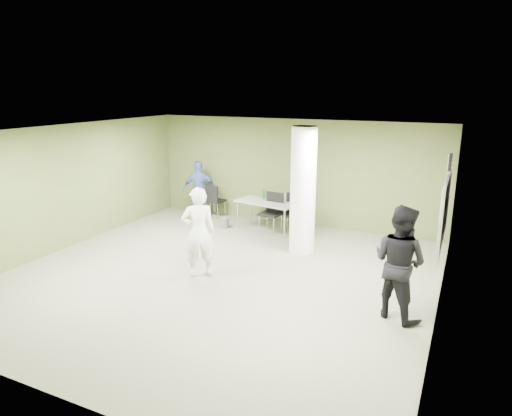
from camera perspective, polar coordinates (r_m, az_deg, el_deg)
The scene contains 17 objects.
floor at distance 9.12m, azimuth -4.63°, elevation -8.40°, with size 8.00×8.00×0.00m, color #5C5C48.
ceiling at distance 8.41m, azimuth -5.03°, elevation 9.40°, with size 8.00×8.00×0.00m, color white.
wall_back at distance 12.20m, azimuth 4.61°, elevation 4.48°, with size 8.00×0.02×2.80m, color #435427.
wall_left at distance 11.17m, azimuth -22.92°, elevation 2.36°, with size 0.02×8.00×2.80m, color #435427.
wall_right_cream at distance 7.57m, azimuth 22.48°, elevation -3.17°, with size 0.02×8.00×2.80m, color beige.
column at distance 10.03m, azimuth 5.90°, elevation 2.16°, with size 0.56×0.56×2.80m, color silver.
whiteboard at distance 8.70m, azimuth 22.51°, elevation -0.22°, with size 0.05×2.30×1.30m.
wall_clock at distance 8.53m, azimuth 23.09°, elevation 5.29°, with size 0.06×0.32×0.32m.
folding_table at distance 11.67m, azimuth 1.34°, elevation 0.58°, with size 1.70×0.97×1.01m.
wastebasket at distance 12.05m, azimuth -3.97°, elevation -1.83°, with size 0.23×0.23×0.27m, color #4C4C4C.
chair_back_left at distance 12.93m, azimuth -5.32°, elevation 1.22°, with size 0.50×0.50×0.95m.
chair_back_right at distance 13.07m, azimuth -6.41°, elevation 1.36°, with size 0.55×0.55×0.95m.
chair_table_left at distance 11.56m, azimuth 2.05°, elevation -0.16°, with size 0.55×0.55×1.02m.
chair_table_right at distance 11.57m, azimuth 4.84°, elevation -0.24°, with size 0.57×0.57×1.00m.
woman_white at distance 8.86m, azimuth -7.20°, elevation -3.03°, with size 0.65×0.43×1.78m, color silver.
man_black at distance 7.56m, azimuth 17.48°, elevation -6.50°, with size 0.90×0.70×1.86m, color black.
man_blue at distance 12.91m, azimuth -7.04°, elevation 2.32°, with size 0.95×0.39×1.62m, color #394E8F.
Camera 1 is at (4.22, -7.24, 3.60)m, focal length 32.00 mm.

